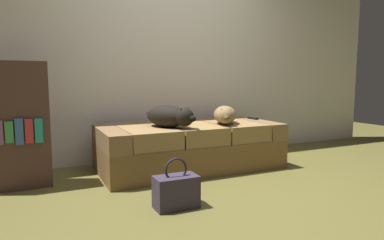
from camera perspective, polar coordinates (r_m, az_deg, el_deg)
name	(u,v)px	position (r m, az deg, el deg)	size (l,w,h in m)	color
ground_plane	(241,196)	(2.87, 8.21, -12.51)	(10.00, 10.00, 0.00)	brown
back_wall	(167,41)	(4.20, -4.18, 13.00)	(6.40, 0.10, 2.80)	silver
couch	(190,146)	(3.65, -0.34, -4.43)	(1.89, 0.89, 0.47)	brown
dog_dark	(170,116)	(3.36, -3.73, 0.65)	(0.46, 0.61, 0.22)	black
dog_tan	(225,115)	(3.63, 5.55, 0.86)	(0.40, 0.53, 0.19)	olive
tv_remote	(253,118)	(4.12, 10.15, 0.29)	(0.04, 0.15, 0.02)	black
handbag	(176,191)	(2.58, -2.71, -11.77)	(0.32, 0.18, 0.38)	#342C3F
bookshelf	(15,125)	(3.33, -27.51, -0.80)	(0.56, 0.30, 1.10)	#4A322A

